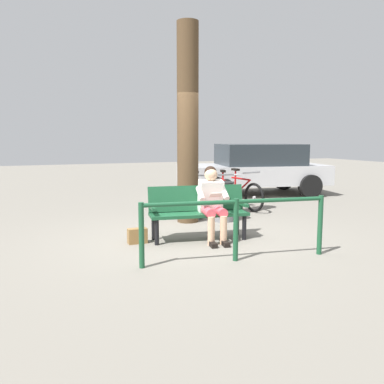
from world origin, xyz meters
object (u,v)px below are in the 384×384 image
bicycle_purple (197,197)px  parked_car (255,168)px  handbag (137,236)px  bicycle_silver (224,196)px  person_reading (212,200)px  bench (198,208)px  tree_trunk (188,124)px  bicycle_blue (240,194)px  litter_bin (223,201)px

bicycle_purple → parked_car: bearing=144.0°
handbag → bicycle_silver: bearing=-142.8°
person_reading → handbag: size_ratio=4.00×
person_reading → bicycle_purple: 2.35m
bench → parked_car: 5.55m
person_reading → bicycle_purple: person_reading is taller
person_reading → tree_trunk: (-0.19, -1.53, 1.24)m
person_reading → bicycle_blue: size_ratio=0.72×
tree_trunk → litter_bin: bearing=162.1°
person_reading → bench: bearing=-39.7°
bench → bicycle_silver: 2.46m
litter_bin → bicycle_silver: size_ratio=0.48×
bicycle_silver → parked_car: (-2.13, -2.25, 0.41)m
bicycle_purple → bicycle_blue: bearing=115.3°
litter_bin → bicycle_blue: bicycle_blue is taller
litter_bin → parked_car: bearing=-129.8°
litter_bin → bicycle_blue: size_ratio=0.47×
bench → parked_car: bearing=-121.7°
handbag → bicycle_blue: bearing=-144.5°
handbag → bicycle_silver: (-2.48, -1.88, 0.24)m
litter_bin → bicycle_purple: 0.94m
bench → litter_bin: bench is taller
bench → litter_bin: bearing=-123.8°
bicycle_purple → parked_car: (-2.75, -2.17, 0.41)m
bench → person_reading: size_ratio=1.38×
bicycle_silver → bench: bearing=-21.6°
litter_bin → bicycle_purple: size_ratio=0.48×
tree_trunk → bicycle_blue: tree_trunk is taller
tree_trunk → parked_car: tree_trunk is taller
handbag → bench: bearing=175.7°
tree_trunk → litter_bin: tree_trunk is taller
bicycle_silver → litter_bin: bearing=-12.5°
litter_bin → bicycle_blue: (-0.99, -1.12, -0.04)m
bench → bicycle_silver: size_ratio=1.01×
litter_bin → tree_trunk: bearing=-17.9°
handbag → tree_trunk: size_ratio=0.08×
person_reading → bicycle_blue: 3.07m
tree_trunk → bicycle_blue: 2.45m
handbag → litter_bin: bearing=-152.9°
litter_bin → parked_car: 4.04m
tree_trunk → bicycle_silver: (-1.12, -0.62, -1.55)m
handbag → parked_car: (-4.61, -4.13, 0.65)m
handbag → parked_car: bearing=-138.1°
bench → person_reading: (-0.17, 0.19, 0.16)m
bicycle_silver → parked_car: parked_car is taller
bicycle_silver → bicycle_purple: size_ratio=1.00×
handbag → tree_trunk: bearing=-137.1°
bench → handbag: bench is taller
person_reading → bicycle_blue: person_reading is taller
bicycle_blue → bicycle_silver: size_ratio=1.02×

